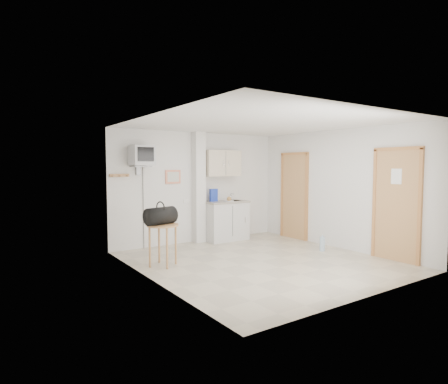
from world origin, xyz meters
TOP-DOWN VIEW (x-y plane):
  - ground at (0.00, 0.00)m, footprint 4.50×4.50m
  - room_envelope at (0.24, 0.09)m, footprint 4.24×4.54m
  - kitchenette at (0.57, 2.00)m, footprint 1.03×0.58m
  - crt_television at (-1.45, 2.02)m, footprint 0.44×0.45m
  - round_table at (-1.61, 0.71)m, footprint 0.55×0.55m
  - duffel_bag at (-1.65, 0.72)m, footprint 0.60×0.42m
  - water_bottle at (1.57, -0.07)m, footprint 0.11×0.11m

SIDE VIEW (x-z plane):
  - ground at x=0.00m, z-range 0.00..0.00m
  - water_bottle at x=1.57m, z-range -0.02..0.31m
  - round_table at x=-1.61m, z-range 0.25..0.98m
  - kitchenette at x=0.57m, z-range -0.25..1.85m
  - duffel_bag at x=-1.65m, z-range 0.68..1.08m
  - room_envelope at x=0.24m, z-range 0.26..2.81m
  - crt_television at x=-1.45m, z-range 0.86..3.01m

